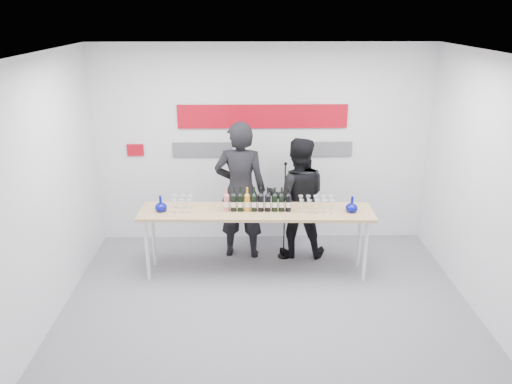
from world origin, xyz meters
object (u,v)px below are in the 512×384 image
presenter_left (240,191)px  presenter_right (297,198)px  tasting_table (256,215)px  mic_stand (284,229)px

presenter_left → presenter_right: size_ratio=1.14×
tasting_table → mic_stand: 0.73m
mic_stand → tasting_table: bearing=-125.7°
tasting_table → presenter_right: (0.60, 0.57, 0.03)m
tasting_table → mic_stand: bearing=49.0°
presenter_left → mic_stand: size_ratio=1.37×
mic_stand → presenter_right: bearing=40.5°
tasting_table → presenter_left: bearing=112.8°
mic_stand → presenter_left: bearing=177.6°
presenter_left → presenter_right: presenter_left is taller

